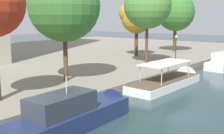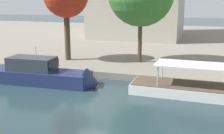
# 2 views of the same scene
# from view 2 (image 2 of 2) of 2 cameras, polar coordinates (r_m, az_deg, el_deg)

# --- Properties ---
(ground_plane) EXTENTS (220.00, 220.00, 0.00)m
(ground_plane) POSITION_cam_2_polar(r_m,az_deg,el_deg) (21.15, -4.51, -8.06)
(ground_plane) COLOR #23383D
(dock_promenade) EXTENTS (120.00, 55.00, 0.68)m
(dock_promenade) POSITION_cam_2_polar(r_m,az_deg,el_deg) (54.18, 9.70, 5.48)
(dock_promenade) COLOR gray
(dock_promenade) RESTS_ON ground_plane
(motor_yacht_1) EXTENTS (10.88, 3.20, 4.40)m
(motor_yacht_1) POSITION_cam_2_polar(r_m,az_deg,el_deg) (27.26, -13.46, -1.81)
(motor_yacht_1) COLOR navy
(motor_yacht_1) RESTS_ON ground_plane
(tour_boat_2) EXTENTS (11.65, 3.31, 3.83)m
(tour_boat_2) POSITION_cam_2_polar(r_m,az_deg,el_deg) (24.32, 19.02, -4.99)
(tour_boat_2) COLOR silver
(tour_boat_2) RESTS_ON ground_plane
(mooring_bollard_0) EXTENTS (0.24, 0.24, 0.64)m
(mooring_bollard_0) POSITION_cam_2_polar(r_m,az_deg,el_deg) (34.41, -20.09, 1.41)
(mooring_bollard_0) COLOR #2D2D33
(mooring_bollard_0) RESTS_ON dock_promenade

